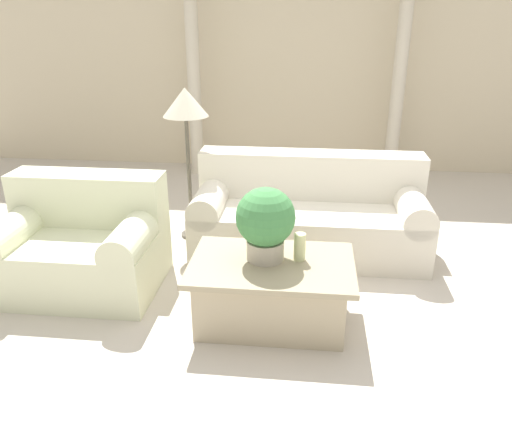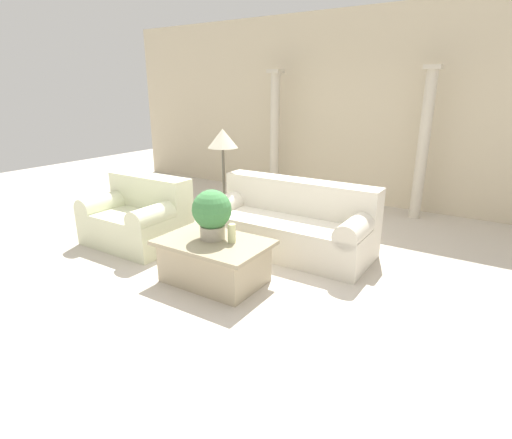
# 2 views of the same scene
# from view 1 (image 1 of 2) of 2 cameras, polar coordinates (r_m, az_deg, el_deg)

# --- Properties ---
(ground_plane) EXTENTS (16.00, 16.00, 0.00)m
(ground_plane) POSITION_cam_1_polar(r_m,az_deg,el_deg) (4.07, 2.96, -7.56)
(ground_plane) COLOR beige
(wall_back) EXTENTS (10.00, 0.06, 3.20)m
(wall_back) POSITION_cam_1_polar(r_m,az_deg,el_deg) (6.94, 5.04, 18.86)
(wall_back) COLOR beige
(wall_back) RESTS_ON ground_plane
(sofa_long) EXTENTS (2.06, 0.89, 0.86)m
(sofa_long) POSITION_cam_1_polar(r_m,az_deg,el_deg) (4.57, 6.08, 0.67)
(sofa_long) COLOR beige
(sofa_long) RESTS_ON ground_plane
(loveseat) EXTENTS (1.24, 0.89, 0.86)m
(loveseat) POSITION_cam_1_polar(r_m,az_deg,el_deg) (4.19, -19.35, -2.52)
(loveseat) COLOR beige
(loveseat) RESTS_ON ground_plane
(coffee_table) EXTENTS (1.13, 0.75, 0.46)m
(coffee_table) POSITION_cam_1_polar(r_m,az_deg,el_deg) (3.54, 1.78, -8.12)
(coffee_table) COLOR tan
(coffee_table) RESTS_ON ground_plane
(potted_plant) EXTENTS (0.41, 0.41, 0.52)m
(potted_plant) POSITION_cam_1_polar(r_m,az_deg,el_deg) (3.36, 1.09, -0.18)
(potted_plant) COLOR #B2A893
(potted_plant) RESTS_ON coffee_table
(pillar_candle) EXTENTS (0.08, 0.08, 0.20)m
(pillar_candle) POSITION_cam_1_polar(r_m,az_deg,el_deg) (3.44, 5.02, -3.13)
(pillar_candle) COLOR beige
(pillar_candle) RESTS_ON coffee_table
(floor_lamp) EXTENTS (0.41, 0.41, 1.43)m
(floor_lamp) POSITION_cam_1_polar(r_m,az_deg,el_deg) (4.60, -8.05, 12.40)
(floor_lamp) COLOR #4C473D
(floor_lamp) RESTS_ON ground_plane
(column_left) EXTENTS (0.24, 0.24, 2.26)m
(column_left) POSITION_cam_1_polar(r_m,az_deg,el_deg) (6.70, -7.07, 14.86)
(column_left) COLOR beige
(column_left) RESTS_ON ground_plane
(column_right) EXTENTS (0.24, 0.24, 2.26)m
(column_right) POSITION_cam_1_polar(r_m,az_deg,el_deg) (6.62, 15.90, 14.10)
(column_right) COLOR beige
(column_right) RESTS_ON ground_plane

